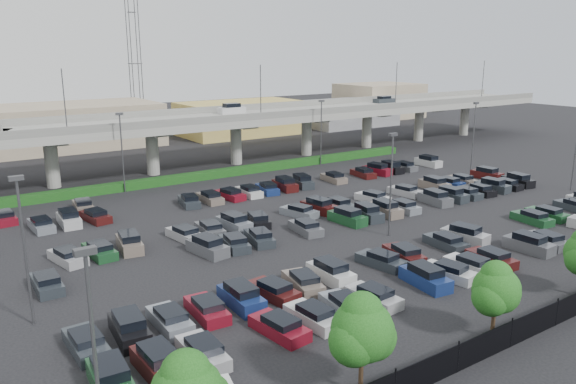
{
  "coord_description": "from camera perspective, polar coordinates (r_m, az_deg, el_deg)",
  "views": [
    {
      "loc": [
        -38.23,
        -46.27,
        18.09
      ],
      "look_at": [
        -2.83,
        5.69,
        2.0
      ],
      "focal_mm": 35.0,
      "sensor_mm": 36.0,
      "label": 1
    }
  ],
  "objects": [
    {
      "name": "ground",
      "position": [
        62.69,
        5.08,
        -2.48
      ],
      "size": [
        280.0,
        280.0,
        0.0
      ],
      "primitive_type": "plane",
      "color": "black"
    },
    {
      "name": "overpass",
      "position": [
        87.71,
        -8.37,
        6.92
      ],
      "size": [
        150.0,
        13.0,
        15.8
      ],
      "color": "gray",
      "rests_on": "ground"
    },
    {
      "name": "hedge",
      "position": [
        82.75,
        -5.92,
        2.04
      ],
      "size": [
        66.0,
        1.6,
        1.1
      ],
      "primitive_type": "cube",
      "color": "#123D13",
      "rests_on": "ground"
    },
    {
      "name": "parked_cars",
      "position": [
        59.7,
        7.05,
        -2.77
      ],
      "size": [
        62.77,
        41.62,
        1.67
      ],
      "color": "#1A4B26",
      "rests_on": "ground"
    },
    {
      "name": "light_poles",
      "position": [
        60.28,
        0.96,
        3.01
      ],
      "size": [
        66.9,
        48.38,
        10.3
      ],
      "color": "#444549",
      "rests_on": "ground"
    },
    {
      "name": "distant_buildings",
      "position": [
        120.2,
        -9.18,
        7.32
      ],
      "size": [
        138.0,
        24.0,
        9.0
      ],
      "color": "slate",
      "rests_on": "ground"
    },
    {
      "name": "comm_tower",
      "position": [
        127.49,
        -15.3,
        12.75
      ],
      "size": [
        2.4,
        2.4,
        30.0
      ],
      "color": "#444549",
      "rests_on": "ground"
    }
  ]
}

